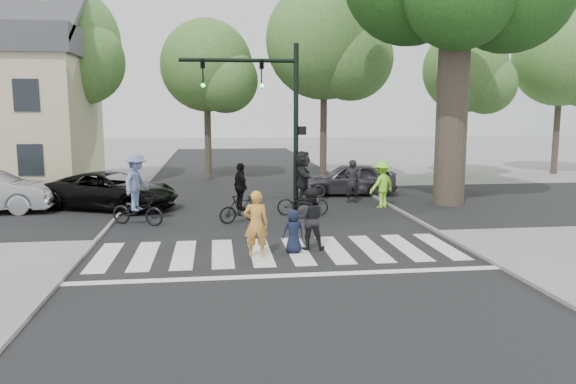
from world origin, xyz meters
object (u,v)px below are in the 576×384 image
cyclist_mid (241,198)px  pedestrian_child (293,231)px  car_grey (348,179)px  cyclist_right (303,187)px  traffic_signal (272,105)px  car_suv (112,191)px  pedestrian_woman (256,224)px  cyclist_left (137,194)px  pedestrian_adult (310,219)px

cyclist_mid → pedestrian_child: bearing=-74.1°
pedestrian_child → car_grey: (3.78, 9.63, 0.12)m
car_grey → cyclist_right: bearing=-25.6°
traffic_signal → pedestrian_child: 6.33m
pedestrian_child → cyclist_right: size_ratio=0.51×
car_suv → car_grey: size_ratio=1.23×
pedestrian_woman → car_grey: pedestrian_woman is taller
pedestrian_woman → cyclist_left: 5.71m
traffic_signal → cyclist_left: size_ratio=2.57×
car_suv → pedestrian_adult: bearing=-114.1°
cyclist_left → cyclist_mid: cyclist_left is taller
traffic_signal → pedestrian_woman: 6.49m
pedestrian_child → cyclist_mid: 4.32m
cyclist_mid → cyclist_right: size_ratio=0.87×
car_suv → pedestrian_woman: bearing=-123.7°
pedestrian_adult → car_grey: (3.28, 9.30, -0.13)m
cyclist_left → cyclist_right: cyclist_left is taller
cyclist_left → car_grey: bearing=33.1°
cyclist_mid → car_grey: cyclist_mid is taller
cyclist_right → car_suv: (-6.95, 2.23, -0.32)m
traffic_signal → pedestrian_child: size_ratio=5.15×
cyclist_left → cyclist_mid: size_ratio=1.17×
car_suv → car_grey: same height
traffic_signal → car_suv: (-5.90, 1.98, -3.19)m
pedestrian_child → cyclist_right: cyclist_right is taller
pedestrian_woman → pedestrian_adult: size_ratio=1.03×
pedestrian_adult → car_suv: bearing=-39.9°
traffic_signal → pedestrian_child: bearing=-90.0°
pedestrian_child → cyclist_mid: bearing=-83.3°
traffic_signal → car_grey: (3.78, 4.24, -3.19)m
traffic_signal → pedestrian_woman: traffic_signal is taller
pedestrian_adult → car_grey: bearing=-101.7°
pedestrian_child → cyclist_right: (1.05, 5.13, 0.45)m
cyclist_left → cyclist_right: size_ratio=1.01×
car_suv → cyclist_mid: bearing=-100.7°
cyclist_left → pedestrian_child: bearing=-42.9°
cyclist_right → pedestrian_woman: bearing=-110.8°
pedestrian_child → pedestrian_adult: bearing=-155.6°
pedestrian_woman → pedestrian_adult: (1.50, 0.59, -0.02)m
traffic_signal → cyclist_right: bearing=-13.5°
traffic_signal → pedestrian_adult: size_ratio=3.58×
pedestrian_adult → car_grey: size_ratio=0.40×
pedestrian_adult → cyclist_mid: bearing=-58.5°
pedestrian_woman → cyclist_left: bearing=-46.3°
cyclist_mid → car_suv: 5.72m
car_suv → traffic_signal: bearing=-84.9°
cyclist_mid → car_grey: bearing=47.9°
cyclist_left → car_suv: 3.45m
cyclist_left → car_grey: size_ratio=0.56×
pedestrian_woman → car_grey: 10.98m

